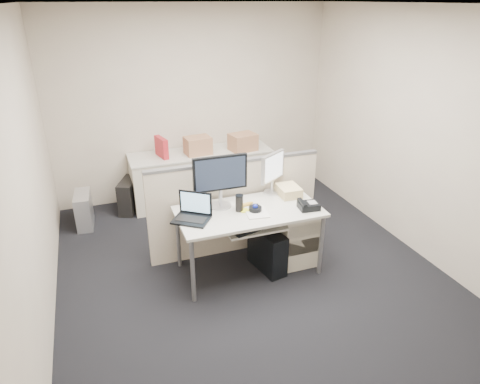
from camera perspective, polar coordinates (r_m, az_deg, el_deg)
name	(u,v)px	position (r m, az deg, el deg)	size (l,w,h in m)	color
floor	(248,269)	(4.83, 1.12, -10.25)	(4.00, 4.50, 0.01)	black
ceiling	(251,3)	(3.97, 1.47, 23.83)	(4.00, 4.50, 0.01)	white
wall_back	(193,105)	(6.28, -6.28, 11.49)	(4.00, 0.02, 2.70)	#B3A395
wall_front	(402,286)	(2.47, 20.80, -11.68)	(4.00, 0.02, 2.70)	#B3A395
wall_left	(26,181)	(3.99, -26.61, 1.34)	(0.02, 4.50, 2.70)	#B3A395
wall_right	(415,134)	(5.24, 22.32, 7.20)	(0.02, 4.50, 2.70)	#B3A395
desk	(249,216)	(4.48, 1.19, -3.19)	(1.50, 0.75, 0.73)	#B6B6AB
keyboard_tray	(255,227)	(4.35, 2.04, -4.74)	(0.62, 0.32, 0.02)	#B6B6AB
drawer_pedestal	(292,233)	(4.88, 7.01, -5.42)	(0.40, 0.55, 0.65)	beige
cubicle_partition	(235,208)	(4.90, -0.68, -2.11)	(2.00, 0.06, 1.10)	#B8A893
back_counter	(202,177)	(6.28, -5.15, 2.05)	(2.00, 0.60, 0.72)	beige
monitor_main	(220,182)	(4.41, -2.64, 1.36)	(0.57, 0.22, 0.57)	black
monitor_small	(272,174)	(4.76, 4.34, 2.46)	(0.38, 0.19, 0.47)	#B7B7BC
laptop	(191,209)	(4.21, -6.59, -2.26)	(0.35, 0.26, 0.26)	black
trackball	(255,209)	(4.41, 2.04, -2.32)	(0.14, 0.14, 0.05)	black
desk_phone	(309,206)	(4.52, 9.15, -1.84)	(0.21, 0.17, 0.07)	black
paper_stack	(257,212)	(4.40, 2.22, -2.71)	(0.22, 0.28, 0.01)	silver
sticky_pad	(244,210)	(4.43, 0.60, -2.47)	(0.08, 0.08, 0.01)	yellow
travel_mug	(239,204)	(4.40, -0.10, -1.56)	(0.08, 0.08, 0.17)	black
banana	(246,205)	(4.52, 0.78, -1.70)	(0.20, 0.05, 0.04)	yellow
cellphone	(256,206)	(4.52, 2.16, -1.90)	(0.05, 0.10, 0.01)	black
manila_folders	(289,191)	(4.79, 6.49, 0.17)	(0.22, 0.29, 0.11)	beige
keyboard	(252,228)	(4.29, 1.62, -4.83)	(0.42, 0.15, 0.02)	black
pc_tower_desk	(267,250)	(4.72, 3.66, -7.70)	(0.20, 0.50, 0.47)	black
pc_tower_spare_dark	(129,196)	(6.17, -14.53, -0.46)	(0.19, 0.49, 0.45)	black
pc_tower_spare_silver	(84,210)	(5.94, -20.09, -2.23)	(0.19, 0.48, 0.45)	#B7B7BC
cardboard_box_left	(198,146)	(6.04, -5.64, 6.10)	(0.35, 0.26, 0.26)	tan
cardboard_box_right	(243,143)	(6.17, 0.39, 6.59)	(0.36, 0.28, 0.26)	tan
red_binder	(162,148)	(5.99, -10.42, 5.79)	(0.07, 0.31, 0.29)	#A81E25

